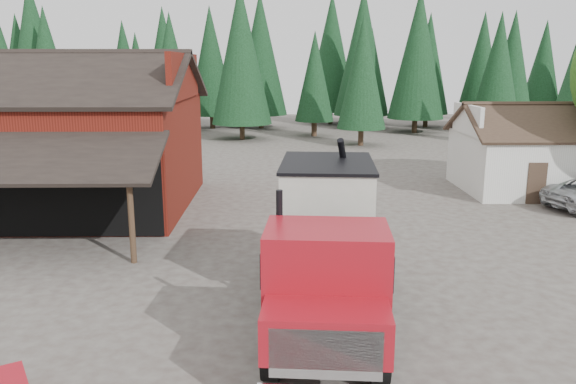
{
  "coord_description": "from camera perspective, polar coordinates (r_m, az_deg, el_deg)",
  "views": [
    {
      "loc": [
        -0.7,
        -15.83,
        6.49
      ],
      "look_at": [
        -0.38,
        4.82,
        1.8
      ],
      "focal_mm": 35.0,
      "sensor_mm": 36.0,
      "label": 1
    }
  ],
  "objects": [
    {
      "name": "ground",
      "position": [
        17.12,
        1.54,
        -9.48
      ],
      "size": [
        120.0,
        120.0,
        0.0
      ],
      "primitive_type": "plane",
      "color": "#483F38",
      "rests_on": "ground"
    },
    {
      "name": "feed_truck",
      "position": [
        14.65,
        3.96,
        -4.79
      ],
      "size": [
        3.42,
        10.01,
        4.44
      ],
      "rotation": [
        0.0,
        0.0,
        -0.08
      ],
      "color": "black",
      "rests_on": "ground"
    },
    {
      "name": "near_pine_b",
      "position": [
        46.32,
        7.59,
        11.95
      ],
      "size": [
        3.96,
        3.96,
        10.4
      ],
      "color": "#382619",
      "rests_on": "ground"
    },
    {
      "name": "conifer_backdrop",
      "position": [
        58.2,
        -0.2,
        6.4
      ],
      "size": [
        76.0,
        16.0,
        16.0
      ],
      "primitive_type": null,
      "color": "black",
      "rests_on": "ground"
    },
    {
      "name": "farmhouse",
      "position": [
        32.28,
        24.27,
        3.07
      ],
      "size": [
        8.6,
        6.42,
        4.65
      ],
      "color": "silver",
      "rests_on": "ground"
    },
    {
      "name": "red_barn",
      "position": [
        27.98,
        -22.54,
        4.02
      ],
      "size": [
        12.8,
        13.63,
        7.18
      ],
      "color": "maroon",
      "rests_on": "ground"
    },
    {
      "name": "near_pine_d",
      "position": [
        49.95,
        -4.82,
        13.8
      ],
      "size": [
        5.28,
        5.28,
        13.4
      ],
      "color": "#382619",
      "rests_on": "ground"
    }
  ]
}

